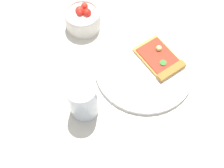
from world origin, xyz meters
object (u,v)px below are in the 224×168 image
at_px(salad_bowl, 83,18).
at_px(soda_glass, 83,100).
at_px(pizza_slice_main, 161,60).
at_px(plate, 144,69).

xyz_separation_m(salad_bowl, soda_glass, (0.04, 0.26, 0.02)).
relative_size(pizza_slice_main, soda_glass, 1.30).
distance_m(plate, soda_glass, 0.20).
xyz_separation_m(plate, salad_bowl, (0.13, -0.19, 0.02)).
height_order(plate, pizza_slice_main, pizza_slice_main).
xyz_separation_m(pizza_slice_main, salad_bowl, (0.18, -0.18, 0.01)).
bearing_deg(pizza_slice_main, soda_glass, 21.83).
distance_m(plate, pizza_slice_main, 0.05).
bearing_deg(soda_glass, plate, -155.73).
height_order(plate, soda_glass, soda_glass).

